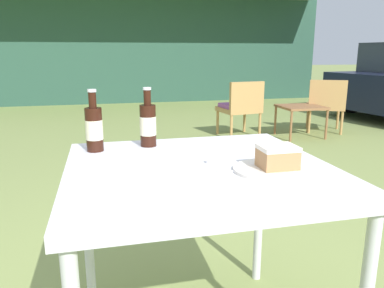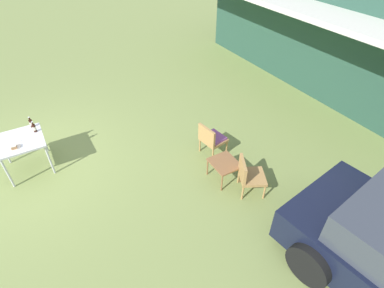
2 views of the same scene
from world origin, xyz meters
name	(u,v)px [view 2 (image 2 of 2)]	position (x,y,z in m)	size (l,w,h in m)	color
ground_plane	(32,167)	(0.00, 0.00, 0.00)	(60.00, 60.00, 0.00)	olive
cabin_building	(362,28)	(0.36, 9.45, 1.45)	(8.85, 5.58, 2.88)	#284C3D
wicker_chair_cushioned	(212,138)	(1.48, 3.48, 0.42)	(0.55, 0.53, 0.74)	#B2844C
wicker_chair_plain	(249,174)	(2.74, 3.47, 0.42)	(0.64, 0.63, 0.74)	#B2844C
garden_side_table	(225,164)	(2.25, 3.28, 0.37)	(0.56, 0.50, 0.42)	brown
patio_table	(21,143)	(0.00, 0.00, 0.67)	(0.88, 0.83, 0.73)	silver
cake_on_plate	(14,147)	(0.22, -0.12, 0.76)	(0.23, 0.23, 0.08)	silver
cola_bottle_near	(34,128)	(-0.13, 0.31, 0.83)	(0.07, 0.07, 0.24)	black
cola_bottle_far	(31,123)	(-0.34, 0.28, 0.83)	(0.07, 0.07, 0.24)	black
fork	(14,145)	(0.13, -0.11, 0.74)	(0.18, 0.06, 0.01)	silver
loose_bottle_cap	(21,140)	(0.04, 0.02, 0.74)	(0.03, 0.03, 0.01)	silver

